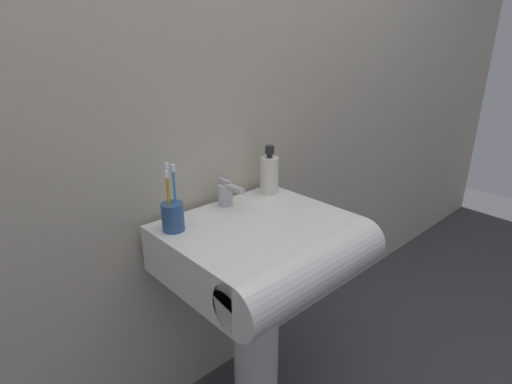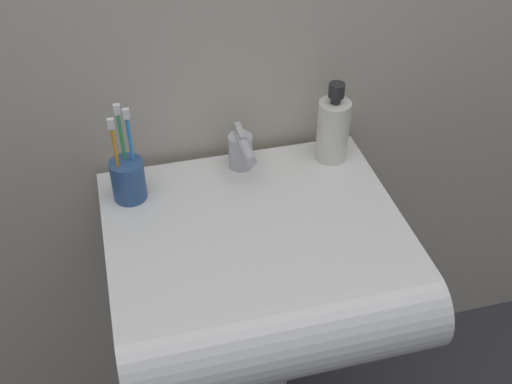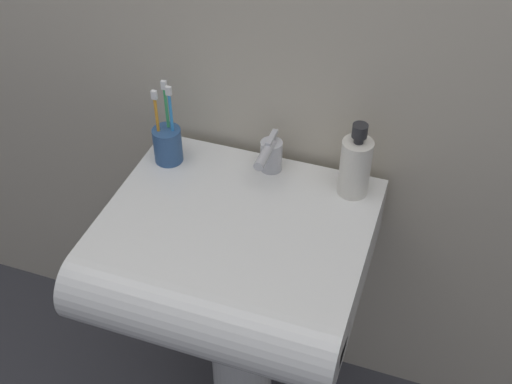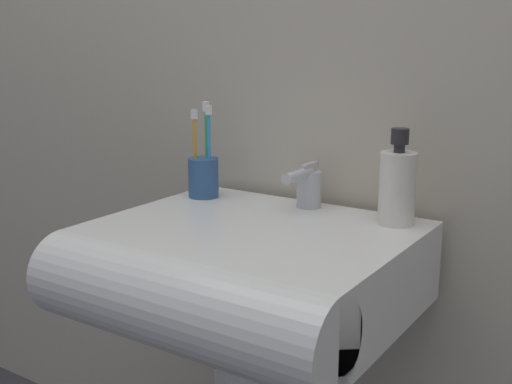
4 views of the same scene
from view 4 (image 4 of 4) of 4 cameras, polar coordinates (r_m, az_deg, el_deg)
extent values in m
cube|color=white|center=(1.18, -0.06, -6.50)|extent=(0.55, 0.43, 0.15)
cylinder|color=white|center=(1.02, -6.79, -9.85)|extent=(0.55, 0.15, 0.15)
cylinder|color=#B7B7BC|center=(1.28, 4.73, 0.22)|extent=(0.05, 0.05, 0.07)
cylinder|color=#B7B7BC|center=(1.23, 3.75, 1.47)|extent=(0.02, 0.09, 0.02)
cube|color=#B7B7BC|center=(1.27, 4.77, 2.35)|extent=(0.01, 0.06, 0.01)
cylinder|color=#2D5184|center=(1.37, -4.70, 1.29)|extent=(0.06, 0.06, 0.08)
cylinder|color=orange|center=(1.36, -5.43, 3.34)|extent=(0.01, 0.01, 0.15)
cube|color=white|center=(1.35, -5.51, 6.91)|extent=(0.01, 0.01, 0.02)
cylinder|color=#338CD8|center=(1.35, -4.17, 3.49)|extent=(0.01, 0.01, 0.16)
cube|color=white|center=(1.34, -4.24, 7.28)|extent=(0.01, 0.01, 0.02)
cylinder|color=#3FB266|center=(1.36, -4.41, 3.71)|extent=(0.01, 0.01, 0.17)
cube|color=white|center=(1.35, -4.48, 7.58)|extent=(0.01, 0.01, 0.02)
cylinder|color=silver|center=(1.18, 12.45, 0.30)|extent=(0.07, 0.07, 0.13)
cylinder|color=#262628|center=(1.17, 12.63, 3.82)|extent=(0.02, 0.02, 0.01)
cylinder|color=#262628|center=(1.16, 12.68, 4.86)|extent=(0.03, 0.03, 0.03)
camera|label=1|loc=(1.39, -54.03, 16.07)|focal=28.00mm
camera|label=2|loc=(0.95, -59.75, 37.01)|focal=45.00mm
camera|label=3|loc=(0.64, -83.25, 71.09)|focal=45.00mm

